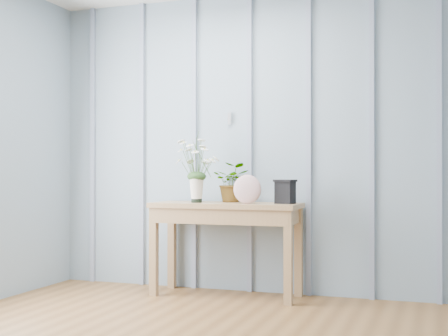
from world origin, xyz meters
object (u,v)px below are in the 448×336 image
at_px(sideboard, 226,217).
at_px(felt_disc_vessel, 247,189).
at_px(daisy_vase, 197,160).
at_px(carved_box, 285,191).

xyz_separation_m(sideboard, felt_disc_vessel, (0.21, -0.10, 0.23)).
bearing_deg(felt_disc_vessel, sideboard, 154.46).
bearing_deg(sideboard, daisy_vase, -168.03).
xyz_separation_m(daisy_vase, felt_disc_vessel, (0.45, -0.05, -0.23)).
relative_size(sideboard, carved_box, 6.36).
distance_m(sideboard, daisy_vase, 0.52).
height_order(felt_disc_vessel, carved_box, felt_disc_vessel).
relative_size(daisy_vase, carved_box, 2.91).
xyz_separation_m(sideboard, daisy_vase, (-0.24, -0.05, 0.46)).
distance_m(daisy_vase, felt_disc_vessel, 0.50).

